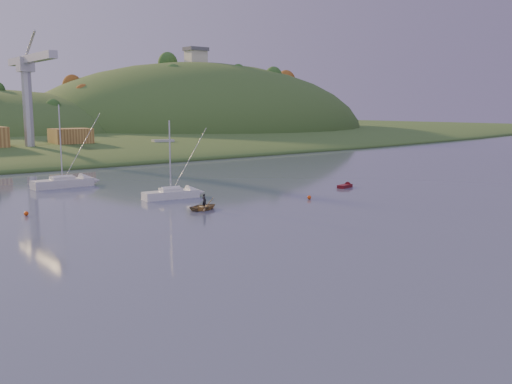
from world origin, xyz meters
TOP-DOWN VIEW (x-y plane):
  - hill_right at (95.00, 195.00)m, footprint 150.00×130.00m
  - hilltop_house at (95.00, 195.00)m, footprint 9.00×7.00m
  - wharf at (5.00, 122.00)m, footprint 42.00×16.00m
  - shed_east at (13.00, 124.00)m, footprint 9.00×7.00m
  - dock_crane at (2.00, 118.39)m, footprint 3.20×28.00m
  - sailboat_near at (-9.36, 68.67)m, footprint 8.63×2.73m
  - sailboat_far at (-2.24, 49.89)m, footprint 7.36×3.03m
  - canoe at (-3.37, 40.44)m, footprint 3.86×3.01m
  - paddler at (-3.37, 40.44)m, footprint 0.46×0.63m
  - red_tender at (23.05, 42.89)m, footprint 3.37×1.83m
  - work_vessel at (35.00, 118.00)m, footprint 13.10×6.55m
  - buoy_1 at (11.10, 38.34)m, footprint 0.50×0.50m
  - buoy_4 at (-20.36, 49.31)m, footprint 0.50×0.50m

SIDE VIEW (x-z plane):
  - hill_right at x=95.00m, z-range -30.00..30.00m
  - red_tender at x=23.05m, z-range -0.32..0.77m
  - buoy_1 at x=11.10m, z-range 0.00..0.50m
  - buoy_4 at x=-20.36m, z-range 0.00..0.50m
  - canoe at x=-3.37m, z-range 0.00..0.73m
  - sailboat_far at x=-2.24m, z-range -4.29..5.62m
  - sailboat_near at x=-9.36m, z-range -5.19..6.72m
  - paddler at x=-3.37m, z-range 0.00..1.59m
  - work_vessel at x=35.00m, z-range -0.46..2.76m
  - wharf at x=5.00m, z-range 0.00..2.40m
  - shed_east at x=13.00m, z-range 2.40..6.40m
  - dock_crane at x=2.00m, z-range 7.02..27.32m
  - hilltop_house at x=95.00m, z-range 30.18..36.63m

